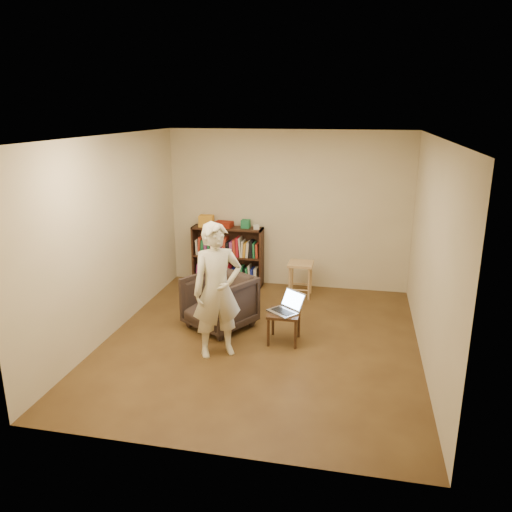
% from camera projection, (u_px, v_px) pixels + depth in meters
% --- Properties ---
extents(floor, '(4.50, 4.50, 0.00)m').
position_uv_depth(floor, '(261.00, 341.00, 6.49)').
color(floor, '#432C15').
rests_on(floor, ground).
extents(ceiling, '(4.50, 4.50, 0.00)m').
position_uv_depth(ceiling, '(261.00, 137.00, 5.75)').
color(ceiling, silver).
rests_on(ceiling, wall_back).
extents(wall_back, '(4.00, 0.00, 4.00)m').
position_uv_depth(wall_back, '(288.00, 210.00, 8.23)').
color(wall_back, beige).
rests_on(wall_back, floor).
extents(wall_left, '(0.00, 4.50, 4.50)m').
position_uv_depth(wall_left, '(111.00, 237.00, 6.52)').
color(wall_left, beige).
rests_on(wall_left, floor).
extents(wall_right, '(0.00, 4.50, 4.50)m').
position_uv_depth(wall_right, '(431.00, 255.00, 5.73)').
color(wall_right, beige).
rests_on(wall_right, floor).
extents(bookshelf, '(1.20, 0.30, 1.00)m').
position_uv_depth(bookshelf, '(228.00, 259.00, 8.53)').
color(bookshelf, black).
rests_on(bookshelf, floor).
extents(box_yellow, '(0.25, 0.19, 0.19)m').
position_uv_depth(box_yellow, '(206.00, 221.00, 8.38)').
color(box_yellow, gold).
rests_on(box_yellow, bookshelf).
extents(red_cloth, '(0.30, 0.24, 0.09)m').
position_uv_depth(red_cloth, '(224.00, 224.00, 8.36)').
color(red_cloth, maroon).
rests_on(red_cloth, bookshelf).
extents(box_green, '(0.14, 0.14, 0.14)m').
position_uv_depth(box_green, '(246.00, 224.00, 8.30)').
color(box_green, '#1D6E41').
rests_on(box_green, bookshelf).
extents(box_white, '(0.11, 0.11, 0.07)m').
position_uv_depth(box_white, '(257.00, 227.00, 8.22)').
color(box_white, beige).
rests_on(box_white, bookshelf).
extents(stool, '(0.39, 0.39, 0.56)m').
position_uv_depth(stool, '(301.00, 269.00, 7.94)').
color(stool, tan).
rests_on(stool, floor).
extents(armchair, '(1.09, 1.10, 0.74)m').
position_uv_depth(armchair, '(219.00, 302.00, 6.82)').
color(armchair, '#2F261F').
rests_on(armchair, floor).
extents(side_table, '(0.40, 0.40, 0.41)m').
position_uv_depth(side_table, '(284.00, 317.00, 6.40)').
color(side_table, black).
rests_on(side_table, floor).
extents(laptop, '(0.51, 0.51, 0.25)m').
position_uv_depth(laptop, '(287.00, 307.00, 6.39)').
color(laptop, '#A8A8AD').
rests_on(laptop, side_table).
extents(person, '(0.72, 0.65, 1.66)m').
position_uv_depth(person, '(217.00, 290.00, 5.94)').
color(person, beige).
rests_on(person, floor).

